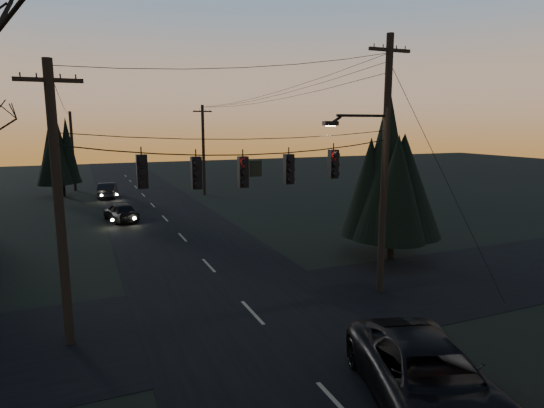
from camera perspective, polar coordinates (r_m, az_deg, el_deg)
name	(u,v)px	position (r m, az deg, el deg)	size (l,w,h in m)	color
main_road	(190,245)	(25.90, -10.25, -5.14)	(8.00, 120.00, 0.02)	black
cross_road	(252,313)	(16.79, -2.47, -13.47)	(60.00, 7.00, 0.02)	black
utility_pole_right	(379,291)	(19.26, 13.33, -10.62)	(5.00, 0.30, 10.00)	black
utility_pole_left	(70,344)	(15.94, -23.98, -15.73)	(1.80, 0.30, 8.50)	black
utility_pole_far_r	(205,195)	(44.32, -8.46, 1.16)	(1.80, 0.30, 8.50)	black
utility_pole_far_l	(76,190)	(50.90, -23.42, 1.57)	(0.30, 0.30, 8.00)	black
span_signal_assembly	(245,169)	(15.40, -3.46, 4.34)	(11.50, 0.44, 1.67)	black
evergreen_right	(394,170)	(22.93, 15.05, 4.14)	(4.32, 4.32, 7.80)	black
evergreen_dist	(61,155)	(46.87, -24.99, 5.54)	(3.36, 3.36, 6.51)	black
suv_near	(429,379)	(11.95, 19.09, -20.09)	(2.64, 5.73, 1.59)	black
sedan_oncoming_a	(121,212)	(33.41, -18.44, -0.94)	(1.58, 3.93, 1.34)	black
sedan_oncoming_b	(108,190)	(44.69, -19.93, 1.63)	(1.46, 4.19, 1.38)	black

